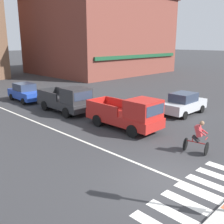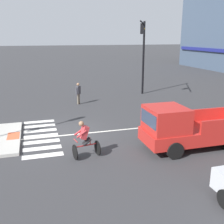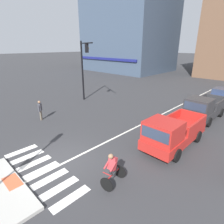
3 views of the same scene
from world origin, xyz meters
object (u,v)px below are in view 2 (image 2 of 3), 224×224
at_px(cyclist, 85,139).
at_px(pedestrian_at_curb_left, 78,92).
at_px(traffic_light_mast, 143,47).
at_px(pickup_truck_red_eastbound_mid, 187,128).

height_order(cyclist, pedestrian_at_curb_left, cyclist).
distance_m(traffic_light_mast, pickup_truck_red_eastbound_mid, 12.18).
distance_m(pickup_truck_red_eastbound_mid, cyclist, 4.79).
bearing_deg(cyclist, traffic_light_mast, 147.06).
height_order(traffic_light_mast, pickup_truck_red_eastbound_mid, traffic_light_mast).
bearing_deg(pedestrian_at_curb_left, traffic_light_mast, 104.33).
bearing_deg(pickup_truck_red_eastbound_mid, pedestrian_at_curb_left, -160.92).
bearing_deg(traffic_light_mast, pickup_truck_red_eastbound_mid, -12.09).
bearing_deg(cyclist, pickup_truck_red_eastbound_mid, 86.21).
bearing_deg(traffic_light_mast, pedestrian_at_curb_left, -75.67).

